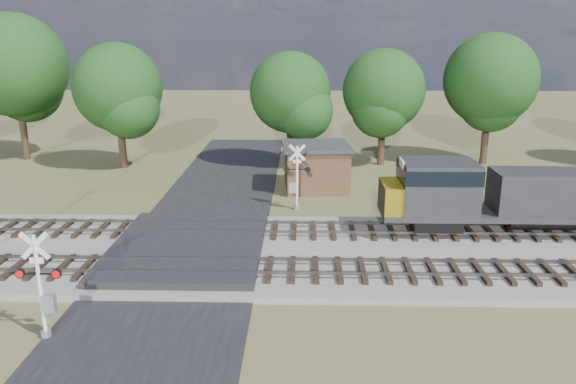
{
  "coord_description": "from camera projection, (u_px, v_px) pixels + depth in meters",
  "views": [
    {
      "loc": [
        5.36,
        -24.24,
        10.16
      ],
      "look_at": [
        4.71,
        2.0,
        2.71
      ],
      "focal_mm": 35.0,
      "sensor_mm": 36.0,
      "label": 1
    }
  ],
  "objects": [
    {
      "name": "track_far",
      "position": [
        258.0,
        229.0,
        28.91
      ],
      "size": [
        140.0,
        2.6,
        0.33
      ],
      "color": "black",
      "rests_on": "ballast_bed"
    },
    {
      "name": "equipment_shed",
      "position": [
        316.0,
        166.0,
        37.62
      ],
      "size": [
        4.79,
        4.79,
        3.04
      ],
      "rotation": [
        0.0,
        0.0,
        0.08
      ],
      "color": "#4B2F20",
      "rests_on": "ground"
    },
    {
      "name": "track_near",
      "position": [
        249.0,
        268.0,
        24.1
      ],
      "size": [
        140.0,
        2.6,
        0.33
      ],
      "color": "black",
      "rests_on": "ballast_bed"
    },
    {
      "name": "treeline",
      "position": [
        267.0,
        82.0,
        43.35
      ],
      "size": [
        77.14,
        10.51,
        11.81
      ],
      "color": "black",
      "rests_on": "ground"
    },
    {
      "name": "road",
      "position": [
        186.0,
        258.0,
        26.2
      ],
      "size": [
        7.0,
        60.0,
        0.08
      ],
      "primitive_type": "cube",
      "color": "black",
      "rests_on": "ground"
    },
    {
      "name": "crossing_signal_far",
      "position": [
        296.0,
        183.0,
        33.16
      ],
      "size": [
        1.59,
        0.35,
        3.96
      ],
      "rotation": [
        0.0,
        0.0,
        3.11
      ],
      "color": "silver",
      "rests_on": "ground"
    },
    {
      "name": "ballast_bed",
      "position": [
        399.0,
        254.0,
        26.42
      ],
      "size": [
        140.0,
        10.0,
        0.3
      ],
      "primitive_type": "cube",
      "color": "gray",
      "rests_on": "ground"
    },
    {
      "name": "ground",
      "position": [
        186.0,
        259.0,
        26.21
      ],
      "size": [
        160.0,
        160.0,
        0.0
      ],
      "primitive_type": "plane",
      "color": "#494F2A",
      "rests_on": "ground"
    },
    {
      "name": "crossing_signal_near",
      "position": [
        43.0,
        295.0,
        18.95
      ],
      "size": [
        1.58,
        0.34,
        3.91
      ],
      "rotation": [
        0.0,
        0.0,
        0.01
      ],
      "color": "silver",
      "rests_on": "ground"
    },
    {
      "name": "crossing_panel",
      "position": [
        188.0,
        248.0,
        26.61
      ],
      "size": [
        7.0,
        9.0,
        0.62
      ],
      "primitive_type": "cube",
      "color": "#262628",
      "rests_on": "ground"
    }
  ]
}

